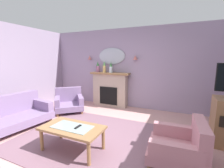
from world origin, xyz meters
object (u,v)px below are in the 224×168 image
(wall_mirror, at_px, (112,56))
(tv_remote, at_px, (78,127))
(floral_couch, at_px, (9,116))
(mantel_vase_left, at_px, (104,67))
(wall_sconce_left, at_px, (90,58))
(coffee_table, at_px, (72,130))
(armchair_near_fireplace, at_px, (181,145))
(fireplace, at_px, (110,90))
(mantel_vase_centre, at_px, (111,68))
(wall_sconce_right, at_px, (135,58))
(mantel_vase_right, at_px, (98,67))
(armchair_by_coffee_table, at_px, (69,101))

(wall_mirror, xyz_separation_m, tv_remote, (0.65, -2.85, -1.26))
(wall_mirror, height_order, floral_couch, wall_mirror)
(mantel_vase_left, distance_m, floral_couch, 3.03)
(wall_sconce_left, bearing_deg, coffee_table, -63.82)
(mantel_vase_left, bearing_deg, tv_remote, -72.48)
(wall_mirror, distance_m, armchair_near_fireplace, 3.65)
(fireplace, height_order, mantel_vase_centre, mantel_vase_centre)
(fireplace, height_order, floral_couch, fireplace)
(fireplace, bearing_deg, wall_mirror, 90.00)
(mantel_vase_centre, bearing_deg, fireplace, 150.47)
(mantel_vase_left, xyz_separation_m, wall_sconce_right, (1.05, 0.12, 0.31))
(tv_remote, bearing_deg, armchair_near_fireplace, 13.19)
(mantel_vase_right, height_order, wall_mirror, wall_mirror)
(mantel_vase_centre, xyz_separation_m, wall_mirror, (-0.05, 0.17, 0.39))
(coffee_table, distance_m, armchair_near_fireplace, 1.81)
(mantel_vase_centre, relative_size, armchair_near_fireplace, 0.42)
(tv_remote, height_order, armchair_by_coffee_table, armchair_by_coffee_table)
(wall_sconce_right, distance_m, floral_couch, 3.75)
(mantel_vase_right, distance_m, coffee_table, 3.02)
(floral_couch, height_order, armchair_by_coffee_table, floral_couch)
(fireplace, distance_m, wall_sconce_right, 1.38)
(wall_mirror, bearing_deg, armchair_by_coffee_table, -128.08)
(wall_sconce_left, bearing_deg, tv_remote, -61.88)
(mantel_vase_left, bearing_deg, coffee_table, -74.76)
(wall_sconce_left, distance_m, armchair_near_fireplace, 4.19)
(tv_remote, height_order, floral_couch, floral_couch)
(mantel_vase_right, relative_size, tv_remote, 2.35)
(armchair_near_fireplace, bearing_deg, fireplace, 134.77)
(fireplace, xyz_separation_m, wall_sconce_left, (-0.85, 0.09, 1.09))
(armchair_near_fireplace, bearing_deg, wall_sconce_left, 142.57)
(wall_mirror, height_order, coffee_table, wall_mirror)
(mantel_vase_right, bearing_deg, armchair_by_coffee_table, -115.22)
(fireplace, xyz_separation_m, armchair_near_fireplace, (2.30, -2.32, -0.27))
(mantel_vase_centre, relative_size, floral_couch, 0.20)
(armchair_near_fireplace, bearing_deg, mantel_vase_centre, 134.49)
(fireplace, bearing_deg, tv_remote, -76.59)
(mantel_vase_left, relative_size, tv_remote, 2.44)
(mantel_vase_left, relative_size, wall_sconce_right, 2.79)
(mantel_vase_centre, relative_size, coffee_table, 0.33)
(wall_sconce_right, bearing_deg, wall_mirror, 176.63)
(mantel_vase_right, height_order, floral_couch, mantel_vase_right)
(mantel_vase_left, relative_size, mantel_vase_centre, 1.08)
(fireplace, bearing_deg, mantel_vase_right, -176.40)
(mantel_vase_right, relative_size, mantel_vase_centre, 1.04)
(coffee_table, bearing_deg, wall_sconce_right, 83.62)
(mantel_vase_left, bearing_deg, armchair_near_fireplace, -42.50)
(coffee_table, relative_size, armchair_by_coffee_table, 0.96)
(fireplace, relative_size, armchair_near_fireplace, 1.58)
(wall_sconce_right, relative_size, armchair_near_fireplace, 0.16)
(wall_sconce_left, xyz_separation_m, tv_remote, (1.50, -2.80, -1.21))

